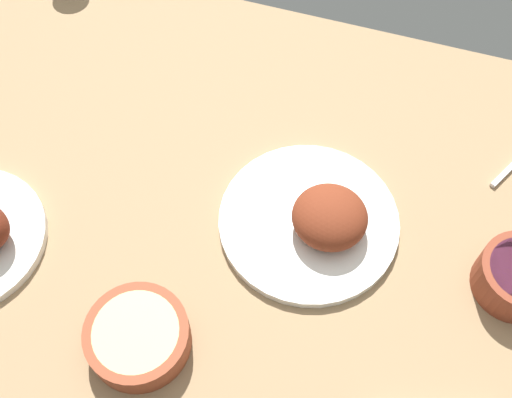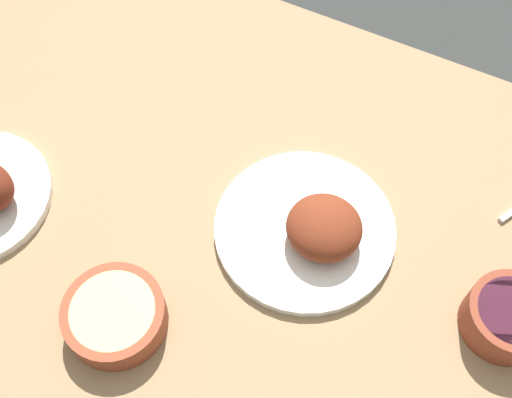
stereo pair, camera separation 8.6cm
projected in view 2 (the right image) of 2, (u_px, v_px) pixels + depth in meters
dining_table at (256, 211)px, 104.80cm from camera, size 140.00×90.00×4.00cm
plate_far_side at (313, 228)px, 98.09cm from camera, size 28.83×28.83×8.33cm
bowl_onions at (508, 317)px, 89.79cm from camera, size 12.48×12.48×6.25cm
bowl_potatoes at (115, 315)px, 90.58cm from camera, size 14.90×14.90×5.01cm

